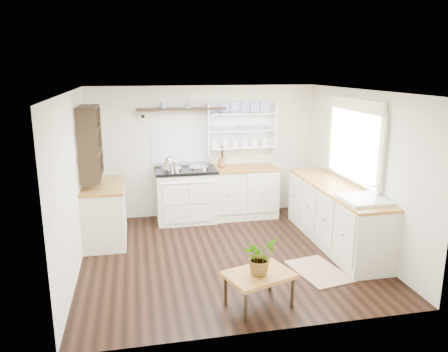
{
  "coord_description": "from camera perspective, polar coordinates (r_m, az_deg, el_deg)",
  "views": [
    {
      "loc": [
        -1.2,
        -5.65,
        2.6
      ],
      "look_at": [
        0.02,
        0.25,
        1.1
      ],
      "focal_mm": 35.0,
      "sensor_mm": 36.0,
      "label": 1
    }
  ],
  "objects": [
    {
      "name": "floor_rug",
      "position": [
        5.98,
        12.24,
        -12.05
      ],
      "size": [
        0.7,
        0.94,
        0.02
      ],
      "primitive_type": "cube",
      "rotation": [
        0.0,
        0.0,
        0.18
      ],
      "color": "#815F4B",
      "rests_on": "floor"
    },
    {
      "name": "ceiling",
      "position": [
        5.78,
        0.32,
        11.02
      ],
      "size": [
        4.0,
        3.8,
        0.01
      ],
      "primitive_type": "cube",
      "color": "white",
      "rests_on": "wall_back"
    },
    {
      "name": "left_cabinets",
      "position": [
        6.91,
        -15.29,
        -4.58
      ],
      "size": [
        0.62,
        1.13,
        0.9
      ],
      "color": "#EEE7CD",
      "rests_on": "floor"
    },
    {
      "name": "aga_cooker",
      "position": [
        7.57,
        -5.01,
        -2.4
      ],
      "size": [
        1.04,
        0.72,
        0.96
      ],
      "color": "silver",
      "rests_on": "floor"
    },
    {
      "name": "left_shelving",
      "position": [
        6.66,
        -17.09,
        4.3
      ],
      "size": [
        0.28,
        0.8,
        1.05
      ],
      "primitive_type": "cube",
      "color": "black",
      "rests_on": "wall_left"
    },
    {
      "name": "kettle",
      "position": [
        7.28,
        -7.18,
        1.58
      ],
      "size": [
        0.19,
        0.19,
        0.24
      ],
      "primitive_type": null,
      "color": "silver",
      "rests_on": "aga_cooker"
    },
    {
      "name": "belfast_sink",
      "position": [
        6.05,
        17.64,
        -4.0
      ],
      "size": [
        0.55,
        0.6,
        0.45
      ],
      "color": "white",
      "rests_on": "right_cabinets"
    },
    {
      "name": "back_cabinets",
      "position": [
        7.77,
        2.19,
        -2.02
      ],
      "size": [
        1.27,
        0.63,
        0.9
      ],
      "color": "#EEE7CD",
      "rests_on": "floor"
    },
    {
      "name": "center_table",
      "position": [
        4.97,
        4.6,
        -13.01
      ],
      "size": [
        0.85,
        0.72,
        0.39
      ],
      "rotation": [
        0.0,
        0.0,
        0.32
      ],
      "color": "brown",
      "rests_on": "floor"
    },
    {
      "name": "potted_plant",
      "position": [
        4.86,
        4.66,
        -10.4
      ],
      "size": [
        0.48,
        0.48,
        0.41
      ],
      "primitive_type": "imported",
      "rotation": [
        0.0,
        0.0,
        0.67
      ],
      "color": "#3F7233",
      "rests_on": "center_table"
    },
    {
      "name": "wall_back",
      "position": [
        7.78,
        -2.59,
        3.23
      ],
      "size": [
        4.0,
        0.02,
        2.3
      ],
      "primitive_type": "cube",
      "color": "silver",
      "rests_on": "ground"
    },
    {
      "name": "right_cabinets",
      "position": [
        6.78,
        14.37,
        -4.86
      ],
      "size": [
        0.62,
        2.43,
        0.9
      ],
      "color": "#EEE7CD",
      "rests_on": "floor"
    },
    {
      "name": "wall_right",
      "position": [
        6.65,
        17.43,
        0.74
      ],
      "size": [
        0.02,
        3.8,
        2.3
      ],
      "primitive_type": "cube",
      "color": "silver",
      "rests_on": "ground"
    },
    {
      "name": "window",
      "position": [
        6.67,
        16.68,
        4.48
      ],
      "size": [
        0.08,
        1.55,
        1.22
      ],
      "color": "white",
      "rests_on": "wall_right"
    },
    {
      "name": "wall_left",
      "position": [
        5.88,
        -19.12,
        -1.06
      ],
      "size": [
        0.02,
        3.8,
        2.3
      ],
      "primitive_type": "cube",
      "color": "silver",
      "rests_on": "ground"
    },
    {
      "name": "utensil_crock",
      "position": [
        7.65,
        -0.27,
        1.79
      ],
      "size": [
        0.13,
        0.13,
        0.15
      ],
      "primitive_type": "cylinder",
      "color": "brown",
      "rests_on": "back_cabinets"
    },
    {
      "name": "floor",
      "position": [
        6.33,
        0.29,
        -10.26
      ],
      "size": [
        4.0,
        3.8,
        0.01
      ],
      "primitive_type": "cube",
      "color": "black",
      "rests_on": "ground"
    },
    {
      "name": "high_shelf",
      "position": [
        7.5,
        -5.56,
        8.63
      ],
      "size": [
        1.5,
        0.29,
        0.16
      ],
      "color": "black",
      "rests_on": "wall_back"
    },
    {
      "name": "plate_rack",
      "position": [
        7.8,
        2.16,
        6.29
      ],
      "size": [
        1.2,
        0.22,
        0.9
      ],
      "color": "white",
      "rests_on": "wall_back"
    }
  ]
}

